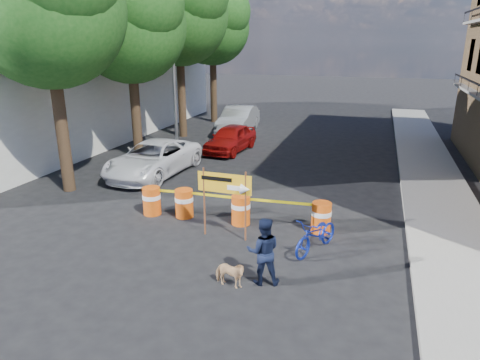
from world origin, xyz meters
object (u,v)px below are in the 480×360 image
Objects in this scene: barrel_far_left at (152,200)px; sedan_red at (231,138)px; bicycle at (318,219)px; pedestrian at (263,251)px; barrel_far_right at (321,217)px; dog at (230,274)px; barrel_mid_right at (241,209)px; suv_white at (153,159)px; barrel_mid_left at (184,203)px; detour_sign at (232,189)px; sedan_silver at (239,119)px.

sedan_red reaches higher than barrel_far_left.
pedestrian is at bearing -92.37° from bicycle.
barrel_far_right reaches higher than dog.
barrel_mid_right is 2.71m from bicycle.
suv_white is at bearing 154.20° from barrel_far_right.
bicycle is 2.34× the size of dog.
pedestrian reaches higher than barrel_far_left.
barrel_mid_left is at bearing -58.79° from pedestrian.
bicycle is at bearing -24.52° from barrel_mid_right.
barrel_mid_left and barrel_far_right have the same top height.
barrel_far_right is 1.35m from bicycle.
barrel_mid_right is 1.00× the size of barrel_far_right.
detour_sign is (0.07, -1.04, 1.00)m from barrel_mid_right.
barrel_mid_left is at bearing -82.52° from sedan_silver.
bicycle is (4.30, -1.10, 0.44)m from barrel_mid_left.
suv_white is 1.27× the size of sedan_red.
sedan_red is (-5.67, 9.57, -0.25)m from bicycle.
barrel_far_left is 5.33m from barrel_far_right.
suv_white is at bearing 46.37° from dog.
sedan_silver reaches higher than barrel_far_left.
detour_sign is 1.09× the size of bicycle.
dog is 9.22m from suv_white.
sedan_red reaches higher than barrel_mid_left.
barrel_far_left is at bearing -58.14° from suv_white.
detour_sign reaches higher than sedan_red.
barrel_mid_left and barrel_mid_right have the same top height.
barrel_mid_right is at bearing -63.79° from sedan_red.
detour_sign is 6.98m from suv_white.
detour_sign reaches higher than bicycle.
bicycle is (0.94, 1.90, 0.12)m from pedestrian.
sedan_silver is (-4.31, 13.09, 0.31)m from barrel_mid_right.
detour_sign is 0.42× the size of sedan_silver.
barrel_mid_left is 0.45× the size of detour_sign.
barrel_far_left is 1.00× the size of barrel_mid_left.
bicycle is (2.36, -0.07, -0.56)m from detour_sign.
barrel_mid_left is 4.25m from barrel_far_right.
detour_sign reaches higher than barrel_mid_left.
barrel_mid_left is 4.35m from dog.
pedestrian is (3.36, -3.00, 0.33)m from barrel_mid_left.
barrel_far_left and barrel_mid_right have the same top height.
barrel_mid_right is 0.18× the size of suv_white.
barrel_far_left is at bearing -176.84° from barrel_far_right.
barrel_far_right is 3.92m from dog.
pedestrian is 2.04× the size of dog.
dog is at bearing -71.27° from detour_sign.
barrel_far_right is 0.23× the size of sedan_red.
pedestrian is (1.49, -3.01, 0.33)m from barrel_mid_right.
detour_sign is 1.25× the size of pedestrian.
detour_sign is at bearing -152.62° from barrel_far_right.
barrel_far_left is 2.94m from barrel_mid_right.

